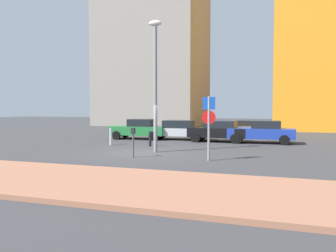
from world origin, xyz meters
TOP-DOWN VIEW (x-y plane):
  - ground_plane at (0.00, 0.00)m, footprint 120.00×120.00m
  - sidewalk_brick at (0.00, -7.12)m, footprint 40.00×4.39m
  - parked_car_green at (-3.11, 7.12)m, footprint 4.29×2.08m
  - parked_car_silver at (-0.18, 7.57)m, footprint 4.40×2.06m
  - parked_car_black at (2.90, 7.03)m, footprint 3.99×2.12m
  - parked_car_blue at (5.82, 6.97)m, footprint 4.34×1.99m
  - parking_sign_post at (3.88, -1.47)m, footprint 0.60×0.10m
  - parking_meter at (0.29, -1.61)m, footprint 0.18×0.14m
  - street_lamp at (0.63, 0.51)m, footprint 0.70×0.36m
  - traffic_bollard_near at (-0.61, 2.95)m, footprint 0.16×0.16m
  - traffic_bollard_mid at (-3.23, 2.83)m, footprint 0.17×0.17m
  - building_under_construction at (-9.82, 28.56)m, footprint 13.58×12.32m

SIDE VIEW (x-z plane):
  - ground_plane at x=0.00m, z-range 0.00..0.00m
  - sidewalk_brick at x=0.00m, z-range 0.00..0.14m
  - traffic_bollard_near at x=-0.61m, z-range 0.00..0.92m
  - traffic_bollard_mid at x=-3.23m, z-range 0.00..1.06m
  - parked_car_silver at x=-0.18m, z-range 0.03..1.47m
  - parked_car_blue at x=5.82m, z-range 0.02..1.52m
  - parked_car_green at x=-3.11m, z-range 0.01..1.53m
  - parked_car_black at x=2.90m, z-range 0.04..1.51m
  - parking_meter at x=0.29m, z-range 0.21..1.62m
  - parking_sign_post at x=3.88m, z-range 0.37..3.23m
  - street_lamp at x=0.63m, z-range 0.62..7.53m
  - building_under_construction at x=-9.82m, z-range 0.00..18.59m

